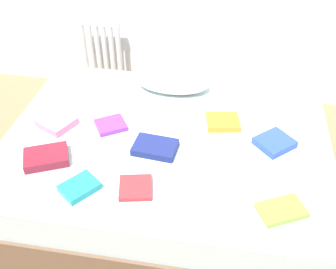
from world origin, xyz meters
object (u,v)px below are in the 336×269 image
object	(u,v)px
textbook_purple	(111,125)
textbook_teal	(80,187)
textbook_navy	(155,147)
textbook_red	(136,188)
radiator	(102,52)
textbook_lime	(282,210)
textbook_maroon	(46,157)
bed	(167,167)
pillow	(173,82)
textbook_pink	(56,123)
textbook_orange	(223,122)
textbook_blue	(274,143)

from	to	relation	value
textbook_purple	textbook_teal	size ratio (longest dim) A/B	0.95
textbook_navy	textbook_red	xyz separation A→B (m)	(-0.04, -0.32, -0.01)
radiator	textbook_lime	world-z (taller)	radiator
textbook_purple	textbook_maroon	size ratio (longest dim) A/B	0.73
bed	textbook_maroon	bearing A→B (deg)	-153.19
radiator	pillow	xyz separation A→B (m)	(0.74, -0.66, 0.17)
bed	textbook_teal	size ratio (longest dim) A/B	10.66
pillow	textbook_lime	bearing A→B (deg)	-55.34
textbook_pink	pillow	bearing A→B (deg)	65.86
radiator	textbook_red	xyz separation A→B (m)	(0.70, -1.65, 0.12)
textbook_maroon	textbook_pink	bearing A→B (deg)	77.74
textbook_navy	textbook_orange	xyz separation A→B (m)	(0.37, 0.31, -0.00)
textbook_lime	textbook_maroon	distance (m)	1.30
radiator	textbook_orange	xyz separation A→B (m)	(1.12, -1.02, 0.13)
bed	textbook_blue	distance (m)	0.70
textbook_orange	textbook_maroon	size ratio (longest dim) A/B	0.84
bed	textbook_purple	world-z (taller)	textbook_purple
radiator	textbook_maroon	size ratio (longest dim) A/B	2.39
pillow	textbook_maroon	size ratio (longest dim) A/B	2.12
textbook_lime	textbook_red	xyz separation A→B (m)	(-0.74, 0.03, -0.00)
textbook_purple	textbook_pink	size ratio (longest dim) A/B	0.85
textbook_blue	textbook_pink	bearing A→B (deg)	138.95
pillow	textbook_navy	distance (m)	0.67
textbook_orange	textbook_pink	distance (m)	1.05
bed	textbook_navy	xyz separation A→B (m)	(-0.05, -0.13, 0.27)
radiator	textbook_navy	size ratio (longest dim) A/B	2.33
textbook_lime	textbook_navy	size ratio (longest dim) A/B	0.91
textbook_blue	textbook_pink	world-z (taller)	textbook_pink
textbook_lime	textbook_maroon	size ratio (longest dim) A/B	0.93
textbook_purple	textbook_maroon	bearing A→B (deg)	-159.46
textbook_blue	textbook_teal	size ratio (longest dim) A/B	1.06
bed	textbook_red	size ratio (longest dim) A/B	11.74
bed	textbook_teal	world-z (taller)	textbook_teal
textbook_orange	textbook_maroon	distance (m)	1.09
pillow	radiator	bearing A→B (deg)	138.40
textbook_purple	textbook_blue	size ratio (longest dim) A/B	0.90
textbook_purple	textbook_lime	bearing A→B (deg)	-59.47
pillow	textbook_teal	world-z (taller)	pillow
textbook_navy	textbook_orange	size ratio (longest dim) A/B	1.21
textbook_maroon	pillow	bearing A→B (deg)	31.22
textbook_teal	bed	bearing A→B (deg)	1.10
textbook_blue	textbook_red	bearing A→B (deg)	170.91
textbook_navy	textbook_blue	distance (m)	0.71
textbook_red	textbook_teal	size ratio (longest dim) A/B	0.91
textbook_red	textbook_blue	bearing A→B (deg)	21.41
radiator	textbook_red	bearing A→B (deg)	-66.91
textbook_purple	textbook_maroon	xyz separation A→B (m)	(-0.27, -0.36, 0.01)
textbook_purple	textbook_navy	size ratio (longest dim) A/B	0.72
bed	textbook_blue	size ratio (longest dim) A/B	10.08
textbook_teal	textbook_lime	bearing A→B (deg)	-50.98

